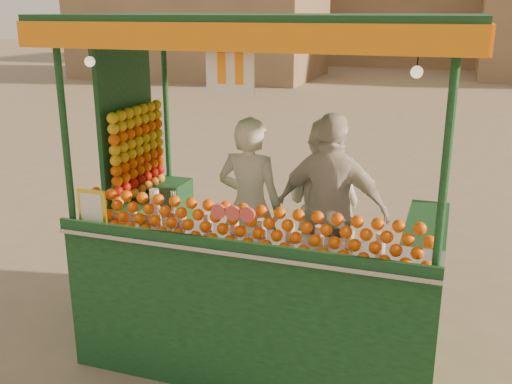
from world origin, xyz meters
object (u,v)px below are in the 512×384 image
(juice_cart, at_px, (256,251))
(vendor_middle, at_px, (323,205))
(vendor_left, at_px, (250,207))
(vendor_right, at_px, (331,211))

(juice_cart, bearing_deg, vendor_middle, 61.70)
(vendor_middle, bearing_deg, vendor_left, 51.09)
(vendor_left, xyz_separation_m, vendor_right, (0.73, 0.04, 0.03))
(vendor_left, bearing_deg, vendor_middle, -151.17)
(juice_cart, bearing_deg, vendor_left, 115.72)
(juice_cart, height_order, vendor_right, juice_cart)
(juice_cart, distance_m, vendor_middle, 0.85)
(vendor_left, bearing_deg, juice_cart, 117.71)
(juice_cart, relative_size, vendor_middle, 1.93)
(vendor_right, bearing_deg, juice_cart, 45.45)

